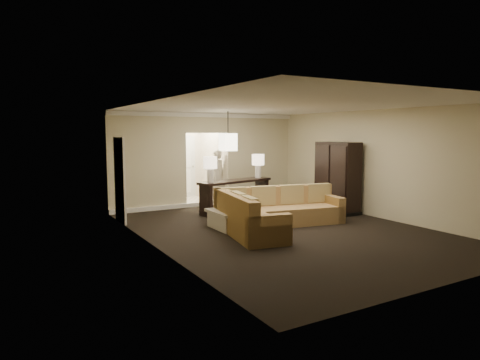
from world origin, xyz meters
TOP-DOWN VIEW (x-y plane):
  - ground at (0.00, 0.00)m, footprint 8.00×8.00m
  - wall_back at (0.00, 4.00)m, footprint 6.00×0.04m
  - wall_front at (0.00, -4.00)m, footprint 6.00×0.04m
  - wall_left at (-3.00, 0.00)m, footprint 0.04×8.00m
  - wall_right at (3.00, 0.00)m, footprint 0.04×8.00m
  - ceiling at (0.00, 0.00)m, footprint 6.00×8.00m
  - crown_molding at (0.00, 3.95)m, footprint 6.00×0.10m
  - baseboard at (0.00, 3.95)m, footprint 6.00×0.10m
  - side_door at (-2.97, 2.80)m, footprint 0.05×0.90m
  - foyer at (0.00, 5.34)m, footprint 1.44×2.02m
  - sectional_sofa at (-0.12, 0.34)m, footprint 3.44×2.57m
  - coffee_table at (-0.84, 0.85)m, footprint 1.06×1.06m
  - console_table at (0.18, 2.60)m, footprint 2.38×1.04m
  - armoire at (2.59, 1.14)m, footprint 0.58×1.36m
  - drink_table at (1.47, 0.95)m, footprint 0.48×0.48m
  - table_lamp_left at (-0.70, 2.40)m, footprint 0.36×0.36m
  - table_lamp_right at (1.05, 2.80)m, footprint 0.36×0.36m
  - pendant_light at (0.00, 2.70)m, footprint 0.38×0.38m
  - person at (0.45, 4.30)m, footprint 0.77×0.60m

SIDE VIEW (x-z plane):
  - ground at x=0.00m, z-range 0.00..0.00m
  - baseboard at x=0.00m, z-range 0.00..0.12m
  - coffee_table at x=-0.84m, z-range 0.00..0.44m
  - sectional_sofa at x=-0.12m, z-range -0.09..0.82m
  - drink_table at x=1.47m, z-range 0.13..0.73m
  - console_table at x=0.18m, z-range 0.09..0.98m
  - armoire at x=2.59m, z-range -0.04..1.91m
  - person at x=0.45m, z-range 0.00..1.88m
  - side_door at x=-2.97m, z-range 0.00..2.10m
  - foyer at x=0.00m, z-range -0.10..2.70m
  - table_lamp_left at x=-0.70m, z-range 1.01..1.70m
  - table_lamp_right at x=1.05m, z-range 1.01..1.70m
  - wall_back at x=0.00m, z-range 0.00..2.80m
  - wall_front at x=0.00m, z-range 0.00..2.80m
  - wall_left at x=-3.00m, z-range 0.00..2.80m
  - wall_right at x=3.00m, z-range 0.00..2.80m
  - pendant_light at x=0.00m, z-range 1.41..2.50m
  - crown_molding at x=0.00m, z-range 2.67..2.79m
  - ceiling at x=0.00m, z-range 2.79..2.81m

